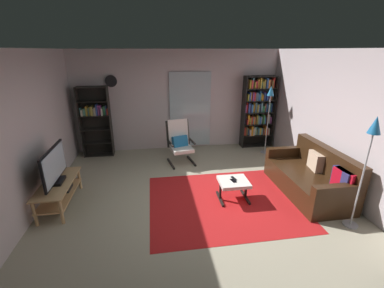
{
  "coord_description": "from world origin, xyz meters",
  "views": [
    {
      "loc": [
        -0.68,
        -3.88,
        2.57
      ],
      "look_at": [
        0.08,
        1.01,
        0.76
      ],
      "focal_mm": 24.07,
      "sensor_mm": 36.0,
      "label": 1
    }
  ],
  "objects_px": {
    "bookshelf_near_tv": "(96,119)",
    "cell_phone": "(233,181)",
    "tv_remote": "(234,178)",
    "ottoman": "(234,184)",
    "tv_stand": "(59,189)",
    "floor_lamp_by_sofa": "(371,143)",
    "television": "(54,167)",
    "leather_sofa": "(311,177)",
    "floor_lamp_by_shelf": "(270,101)",
    "wall_clock": "(111,81)",
    "lounge_armchair": "(180,141)",
    "bookshelf_near_sofa": "(257,109)"
  },
  "relations": [
    {
      "from": "lounge_armchair",
      "to": "floor_lamp_by_sofa",
      "type": "distance_m",
      "value": 3.78
    },
    {
      "from": "tv_stand",
      "to": "cell_phone",
      "type": "distance_m",
      "value": 3.05
    },
    {
      "from": "lounge_armchair",
      "to": "bookshelf_near_sofa",
      "type": "bearing_deg",
      "value": 19.69
    },
    {
      "from": "television",
      "to": "cell_phone",
      "type": "distance_m",
      "value": 3.07
    },
    {
      "from": "tv_stand",
      "to": "bookshelf_near_tv",
      "type": "bearing_deg",
      "value": 83.59
    },
    {
      "from": "wall_clock",
      "to": "floor_lamp_by_sofa",
      "type": "bearing_deg",
      "value": -43.9
    },
    {
      "from": "ottoman",
      "to": "cell_phone",
      "type": "distance_m",
      "value": 0.07
    },
    {
      "from": "cell_phone",
      "to": "bookshelf_near_sofa",
      "type": "bearing_deg",
      "value": 49.63
    },
    {
      "from": "leather_sofa",
      "to": "lounge_armchair",
      "type": "distance_m",
      "value": 2.94
    },
    {
      "from": "tv_stand",
      "to": "lounge_armchair",
      "type": "bearing_deg",
      "value": 33.9
    },
    {
      "from": "bookshelf_near_sofa",
      "to": "wall_clock",
      "type": "distance_m",
      "value": 3.89
    },
    {
      "from": "bookshelf_near_tv",
      "to": "floor_lamp_by_sofa",
      "type": "bearing_deg",
      "value": -39.5
    },
    {
      "from": "bookshelf_near_sofa",
      "to": "floor_lamp_by_sofa",
      "type": "relative_size",
      "value": 1.11
    },
    {
      "from": "tv_stand",
      "to": "lounge_armchair",
      "type": "xyz_separation_m",
      "value": [
        2.27,
        1.53,
        0.24
      ]
    },
    {
      "from": "ottoman",
      "to": "cell_phone",
      "type": "bearing_deg",
      "value": -129.88
    },
    {
      "from": "bookshelf_near_tv",
      "to": "wall_clock",
      "type": "distance_m",
      "value": 1.02
    },
    {
      "from": "tv_stand",
      "to": "leather_sofa",
      "type": "distance_m",
      "value": 4.58
    },
    {
      "from": "bookshelf_near_tv",
      "to": "floor_lamp_by_sofa",
      "type": "relative_size",
      "value": 1.01
    },
    {
      "from": "cell_phone",
      "to": "lounge_armchair",
      "type": "bearing_deg",
      "value": 101.08
    },
    {
      "from": "television",
      "to": "floor_lamp_by_shelf",
      "type": "xyz_separation_m",
      "value": [
        4.57,
        1.79,
        0.63
      ]
    },
    {
      "from": "tv_stand",
      "to": "wall_clock",
      "type": "distance_m",
      "value": 3.0
    },
    {
      "from": "floor_lamp_by_sofa",
      "to": "tv_stand",
      "type": "bearing_deg",
      "value": 164.17
    },
    {
      "from": "television",
      "to": "leather_sofa",
      "type": "bearing_deg",
      "value": -3.38
    },
    {
      "from": "television",
      "to": "leather_sofa",
      "type": "xyz_separation_m",
      "value": [
        4.56,
        -0.27,
        -0.43
      ]
    },
    {
      "from": "leather_sofa",
      "to": "floor_lamp_by_sofa",
      "type": "bearing_deg",
      "value": -86.25
    },
    {
      "from": "cell_phone",
      "to": "floor_lamp_by_sofa",
      "type": "xyz_separation_m",
      "value": [
        1.6,
        -1.0,
        0.98
      ]
    },
    {
      "from": "ottoman",
      "to": "wall_clock",
      "type": "xyz_separation_m",
      "value": [
        -2.34,
        2.78,
        1.54
      ]
    },
    {
      "from": "leather_sofa",
      "to": "ottoman",
      "type": "distance_m",
      "value": 1.52
    },
    {
      "from": "tv_remote",
      "to": "cell_phone",
      "type": "bearing_deg",
      "value": -124.88
    },
    {
      "from": "television",
      "to": "cell_phone",
      "type": "relative_size",
      "value": 7.12
    },
    {
      "from": "floor_lamp_by_shelf",
      "to": "tv_stand",
      "type": "bearing_deg",
      "value": -158.89
    },
    {
      "from": "tv_remote",
      "to": "floor_lamp_by_sofa",
      "type": "relative_size",
      "value": 0.08
    },
    {
      "from": "floor_lamp_by_shelf",
      "to": "floor_lamp_by_sofa",
      "type": "bearing_deg",
      "value": -88.82
    },
    {
      "from": "television",
      "to": "bookshelf_near_tv",
      "type": "relative_size",
      "value": 0.57
    },
    {
      "from": "television",
      "to": "tv_remote",
      "type": "xyz_separation_m",
      "value": [
        3.06,
        -0.22,
        -0.35
      ]
    },
    {
      "from": "bookshelf_near_tv",
      "to": "cell_phone",
      "type": "xyz_separation_m",
      "value": [
        2.78,
        -2.61,
        -0.56
      ]
    },
    {
      "from": "cell_phone",
      "to": "floor_lamp_by_shelf",
      "type": "distance_m",
      "value": 2.77
    },
    {
      "from": "tv_remote",
      "to": "floor_lamp_by_sofa",
      "type": "distance_m",
      "value": 2.14
    },
    {
      "from": "bookshelf_near_sofa",
      "to": "leather_sofa",
      "type": "distance_m",
      "value": 2.72
    },
    {
      "from": "tv_stand",
      "to": "leather_sofa",
      "type": "bearing_deg",
      "value": -3.67
    },
    {
      "from": "ottoman",
      "to": "tv_remote",
      "type": "bearing_deg",
      "value": 73.13
    },
    {
      "from": "cell_phone",
      "to": "floor_lamp_by_sofa",
      "type": "distance_m",
      "value": 2.12
    },
    {
      "from": "tv_remote",
      "to": "ottoman",
      "type": "bearing_deg",
      "value": -120.0
    },
    {
      "from": "tv_stand",
      "to": "floor_lamp_by_sofa",
      "type": "xyz_separation_m",
      "value": [
        4.63,
        -1.31,
        1.06
      ]
    },
    {
      "from": "bookshelf_near_tv",
      "to": "leather_sofa",
      "type": "bearing_deg",
      "value": -30.98
    },
    {
      "from": "tv_stand",
      "to": "cell_phone",
      "type": "bearing_deg",
      "value": -5.94
    },
    {
      "from": "bookshelf_near_tv",
      "to": "tv_stand",
      "type": "bearing_deg",
      "value": -96.41
    },
    {
      "from": "television",
      "to": "lounge_armchair",
      "type": "xyz_separation_m",
      "value": [
        2.27,
        1.55,
        -0.21
      ]
    },
    {
      "from": "bookshelf_near_sofa",
      "to": "ottoman",
      "type": "xyz_separation_m",
      "value": [
        -1.46,
        -2.63,
        -0.74
      ]
    },
    {
      "from": "leather_sofa",
      "to": "tv_remote",
      "type": "bearing_deg",
      "value": 178.02
    }
  ]
}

